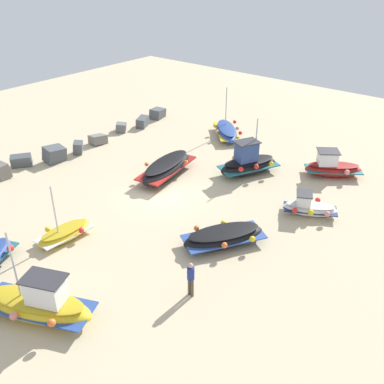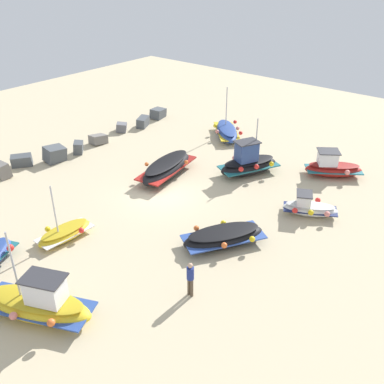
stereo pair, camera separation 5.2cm
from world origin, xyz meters
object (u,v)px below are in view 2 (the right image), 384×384
(fishing_boat_0, at_px, (248,163))
(fishing_boat_2, at_px, (65,233))
(fishing_boat_1, at_px, (38,303))
(fishing_boat_8, at_px, (309,208))
(fishing_boat_4, at_px, (224,237))
(fishing_boat_6, at_px, (167,168))
(fishing_boat_3, at_px, (332,167))
(person_walking, at_px, (190,277))
(fishing_boat_7, at_px, (227,131))
(mooring_buoy_0, at_px, (251,152))

(fishing_boat_0, distance_m, fishing_boat_2, 12.85)
(fishing_boat_1, height_order, fishing_boat_8, fishing_boat_1)
(fishing_boat_4, distance_m, fishing_boat_6, 8.38)
(fishing_boat_1, height_order, fishing_boat_2, fishing_boat_1)
(fishing_boat_3, height_order, fishing_boat_8, fishing_boat_3)
(fishing_boat_0, distance_m, fishing_boat_4, 8.39)
(fishing_boat_0, relative_size, person_walking, 2.58)
(fishing_boat_4, relative_size, fishing_boat_7, 1.07)
(fishing_boat_7, height_order, person_walking, fishing_boat_7)
(fishing_boat_6, height_order, fishing_boat_7, fishing_boat_7)
(fishing_boat_0, relative_size, mooring_buoy_0, 8.58)
(fishing_boat_2, height_order, mooring_buoy_0, fishing_boat_2)
(person_walking, bearing_deg, fishing_boat_1, -38.62)
(fishing_boat_0, xyz_separation_m, fishing_boat_8, (-2.22, -5.52, -0.31))
(fishing_boat_2, xyz_separation_m, fishing_boat_6, (8.70, 0.77, 0.26))
(fishing_boat_2, distance_m, fishing_boat_6, 8.74)
(fishing_boat_1, relative_size, fishing_boat_7, 1.19)
(fishing_boat_4, bearing_deg, fishing_boat_3, 25.66)
(fishing_boat_3, relative_size, fishing_boat_6, 0.73)
(fishing_boat_1, bearing_deg, fishing_boat_8, 47.34)
(person_walking, relative_size, mooring_buoy_0, 3.33)
(fishing_boat_3, relative_size, mooring_buoy_0, 7.60)
(fishing_boat_8, height_order, mooring_buoy_0, fishing_boat_8)
(fishing_boat_7, relative_size, mooring_buoy_0, 8.19)
(fishing_boat_0, xyz_separation_m, fishing_boat_1, (-16.44, -0.59, -0.10))
(fishing_boat_4, bearing_deg, fishing_boat_0, 55.33)
(fishing_boat_2, bearing_deg, fishing_boat_1, -134.81)
(fishing_boat_0, height_order, fishing_boat_3, fishing_boat_0)
(fishing_boat_2, bearing_deg, fishing_boat_7, 8.01)
(fishing_boat_6, bearing_deg, person_walking, 37.02)
(fishing_boat_0, xyz_separation_m, fishing_boat_4, (-7.64, -3.47, -0.31))
(fishing_boat_3, xyz_separation_m, fishing_boat_8, (-5.50, -1.05, -0.16))
(fishing_boat_3, distance_m, fishing_boat_7, 9.55)
(fishing_boat_3, bearing_deg, fishing_boat_8, 65.25)
(fishing_boat_7, relative_size, person_walking, 2.46)
(fishing_boat_0, distance_m, fishing_boat_7, 6.77)
(fishing_boat_2, relative_size, fishing_boat_7, 0.77)
(fishing_boat_1, xyz_separation_m, person_walking, (4.82, -3.99, 0.33))
(fishing_boat_0, xyz_separation_m, mooring_buoy_0, (2.59, 1.46, -0.45))
(fishing_boat_8, bearing_deg, fishing_boat_2, 21.94)
(fishing_boat_4, xyz_separation_m, fishing_boat_6, (3.90, 7.42, 0.15))
(fishing_boat_0, distance_m, person_walking, 12.50)
(fishing_boat_0, height_order, fishing_boat_2, fishing_boat_0)
(fishing_boat_0, bearing_deg, fishing_boat_3, 151.86)
(person_walking, bearing_deg, fishing_boat_7, -148.45)
(fishing_boat_2, xyz_separation_m, fishing_boat_8, (10.22, -8.70, 0.10))
(fishing_boat_0, bearing_deg, fishing_boat_7, -106.91)
(fishing_boat_4, distance_m, mooring_buoy_0, 11.35)
(fishing_boat_2, xyz_separation_m, fishing_boat_7, (17.01, 1.81, 0.11))
(fishing_boat_3, bearing_deg, fishing_boat_1, 43.30)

